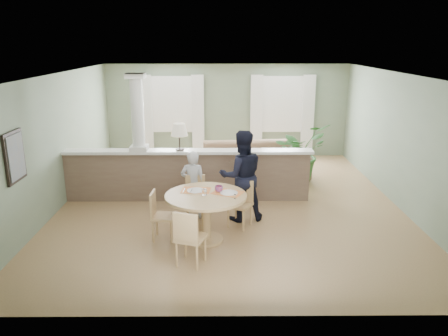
{
  "coord_description": "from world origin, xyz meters",
  "views": [
    {
      "loc": [
        -0.18,
        -8.74,
        3.32
      ],
      "look_at": [
        -0.13,
        -1.0,
        1.06
      ],
      "focal_mm": 35.0,
      "sensor_mm": 36.0,
      "label": 1
    }
  ],
  "objects_px": {
    "sofa": "(249,160)",
    "chair_far_man": "(241,201)",
    "chair_far_boy": "(196,196)",
    "chair_near": "(189,236)",
    "chair_side": "(159,213)",
    "houseplant": "(300,152)",
    "man_person": "(242,176)",
    "dining_table": "(206,204)",
    "child_person": "(193,185)"
  },
  "relations": [
    {
      "from": "chair_far_man",
      "to": "child_person",
      "type": "bearing_deg",
      "value": -174.83
    },
    {
      "from": "dining_table",
      "to": "houseplant",
      "type": "bearing_deg",
      "value": 57.25
    },
    {
      "from": "dining_table",
      "to": "child_person",
      "type": "distance_m",
      "value": 1.08
    },
    {
      "from": "chair_near",
      "to": "man_person",
      "type": "height_order",
      "value": "man_person"
    },
    {
      "from": "sofa",
      "to": "chair_far_man",
      "type": "height_order",
      "value": "chair_far_man"
    },
    {
      "from": "chair_far_boy",
      "to": "chair_side",
      "type": "distance_m",
      "value": 1.02
    },
    {
      "from": "chair_far_man",
      "to": "chair_side",
      "type": "distance_m",
      "value": 1.55
    },
    {
      "from": "chair_near",
      "to": "child_person",
      "type": "height_order",
      "value": "child_person"
    },
    {
      "from": "chair_far_man",
      "to": "chair_side",
      "type": "bearing_deg",
      "value": -129.38
    },
    {
      "from": "chair_side",
      "to": "child_person",
      "type": "xyz_separation_m",
      "value": [
        0.52,
        0.98,
        0.19
      ]
    },
    {
      "from": "chair_far_man",
      "to": "man_person",
      "type": "relative_size",
      "value": 0.49
    },
    {
      "from": "dining_table",
      "to": "chair_side",
      "type": "xyz_separation_m",
      "value": [
        -0.81,
        0.07,
        -0.19
      ]
    },
    {
      "from": "houseplant",
      "to": "chair_far_man",
      "type": "bearing_deg",
      "value": -119.48
    },
    {
      "from": "child_person",
      "to": "chair_far_man",
      "type": "bearing_deg",
      "value": 164.96
    },
    {
      "from": "chair_near",
      "to": "chair_far_man",
      "type": "bearing_deg",
      "value": -99.67
    },
    {
      "from": "dining_table",
      "to": "chair_far_boy",
      "type": "distance_m",
      "value": 0.95
    },
    {
      "from": "dining_table",
      "to": "man_person",
      "type": "relative_size",
      "value": 0.79
    },
    {
      "from": "dining_table",
      "to": "chair_side",
      "type": "height_order",
      "value": "dining_table"
    },
    {
      "from": "chair_far_man",
      "to": "child_person",
      "type": "xyz_separation_m",
      "value": [
        -0.91,
        0.4,
        0.19
      ]
    },
    {
      "from": "chair_side",
      "to": "man_person",
      "type": "relative_size",
      "value": 0.49
    },
    {
      "from": "chair_side",
      "to": "chair_far_boy",
      "type": "bearing_deg",
      "value": -31.42
    },
    {
      "from": "chair_side",
      "to": "man_person",
      "type": "distance_m",
      "value": 1.74
    },
    {
      "from": "houseplant",
      "to": "man_person",
      "type": "height_order",
      "value": "man_person"
    },
    {
      "from": "chair_far_boy",
      "to": "chair_near",
      "type": "height_order",
      "value": "chair_near"
    },
    {
      "from": "houseplant",
      "to": "sofa",
      "type": "bearing_deg",
      "value": 165.11
    },
    {
      "from": "chair_far_man",
      "to": "man_person",
      "type": "bearing_deg",
      "value": 116.85
    },
    {
      "from": "chair_far_boy",
      "to": "chair_far_man",
      "type": "height_order",
      "value": "chair_far_boy"
    },
    {
      "from": "dining_table",
      "to": "chair_far_boy",
      "type": "relative_size",
      "value": 1.59
    },
    {
      "from": "chair_far_boy",
      "to": "chair_near",
      "type": "relative_size",
      "value": 0.96
    },
    {
      "from": "child_person",
      "to": "man_person",
      "type": "distance_m",
      "value": 0.95
    },
    {
      "from": "houseplant",
      "to": "chair_far_boy",
      "type": "height_order",
      "value": "houseplant"
    },
    {
      "from": "chair_far_man",
      "to": "chair_near",
      "type": "height_order",
      "value": "chair_near"
    },
    {
      "from": "chair_far_boy",
      "to": "chair_far_man",
      "type": "xyz_separation_m",
      "value": [
        0.86,
        -0.26,
        -0.0
      ]
    },
    {
      "from": "sofa",
      "to": "houseplant",
      "type": "xyz_separation_m",
      "value": [
        1.21,
        -0.32,
        0.28
      ]
    },
    {
      "from": "man_person",
      "to": "sofa",
      "type": "bearing_deg",
      "value": -106.29
    },
    {
      "from": "child_person",
      "to": "man_person",
      "type": "height_order",
      "value": "man_person"
    },
    {
      "from": "chair_side",
      "to": "chair_near",
      "type": "bearing_deg",
      "value": -146.39
    },
    {
      "from": "chair_side",
      "to": "houseplant",
      "type": "bearing_deg",
      "value": -38.98
    },
    {
      "from": "chair_near",
      "to": "chair_far_boy",
      "type": "bearing_deg",
      "value": -70.63
    },
    {
      "from": "sofa",
      "to": "chair_far_boy",
      "type": "distance_m",
      "value": 3.02
    },
    {
      "from": "sofa",
      "to": "chair_far_man",
      "type": "bearing_deg",
      "value": -101.6
    },
    {
      "from": "sofa",
      "to": "chair_far_man",
      "type": "xyz_separation_m",
      "value": [
        -0.33,
        -3.04,
        0.05
      ]
    },
    {
      "from": "sofa",
      "to": "chair_side",
      "type": "xyz_separation_m",
      "value": [
        -1.77,
        -3.62,
        0.04
      ]
    },
    {
      "from": "chair_far_man",
      "to": "sofa",
      "type": "bearing_deg",
      "value": 112.49
    },
    {
      "from": "chair_far_man",
      "to": "chair_far_boy",
      "type": "bearing_deg",
      "value": -168.06
    },
    {
      "from": "chair_far_boy",
      "to": "sofa",
      "type": "bearing_deg",
      "value": 61.66
    },
    {
      "from": "chair_far_boy",
      "to": "man_person",
      "type": "bearing_deg",
      "value": -2.92
    },
    {
      "from": "sofa",
      "to": "chair_side",
      "type": "bearing_deg",
      "value": -121.45
    },
    {
      "from": "houseplant",
      "to": "chair_far_man",
      "type": "relative_size",
      "value": 1.66
    },
    {
      "from": "chair_near",
      "to": "man_person",
      "type": "bearing_deg",
      "value": -95.9
    }
  ]
}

